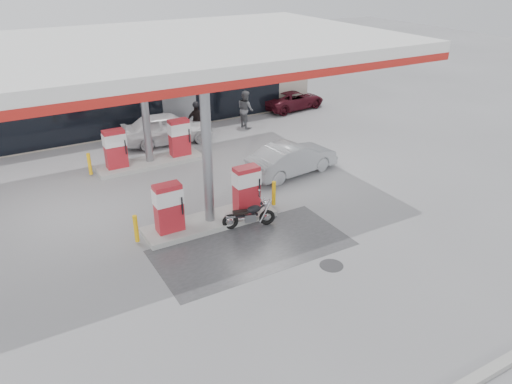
% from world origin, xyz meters
% --- Properties ---
extents(ground, '(90.00, 90.00, 0.00)m').
position_xyz_m(ground, '(0.00, 0.00, 0.00)').
color(ground, gray).
rests_on(ground, ground).
extents(wet_patch, '(6.00, 3.00, 0.00)m').
position_xyz_m(wet_patch, '(0.50, 0.00, 0.00)').
color(wet_patch, '#4C4C4F').
rests_on(wet_patch, ground).
extents(drain_cover, '(0.70, 0.70, 0.01)m').
position_xyz_m(drain_cover, '(2.00, -2.00, 0.00)').
color(drain_cover, '#38383A').
rests_on(drain_cover, ground).
extents(store_building, '(22.00, 8.22, 4.00)m').
position_xyz_m(store_building, '(0.01, 15.94, 2.01)').
color(store_building, '#BFB1A0').
rests_on(store_building, ground).
extents(canopy, '(16.00, 10.02, 5.51)m').
position_xyz_m(canopy, '(0.00, 5.00, 5.27)').
color(canopy, silver).
rests_on(canopy, ground).
extents(pump_island_near, '(5.14, 1.30, 1.78)m').
position_xyz_m(pump_island_near, '(0.00, 2.00, 0.71)').
color(pump_island_near, '#9E9E99').
rests_on(pump_island_near, ground).
extents(pump_island_far, '(5.14, 1.30, 1.78)m').
position_xyz_m(pump_island_far, '(0.00, 8.00, 0.71)').
color(pump_island_far, '#9E9E99').
rests_on(pump_island_far, ground).
extents(parked_motorcycle, '(1.75, 0.84, 0.92)m').
position_xyz_m(parked_motorcycle, '(1.07, 1.19, 0.41)').
color(parked_motorcycle, black).
rests_on(parked_motorcycle, ground).
extents(sedan_white, '(4.46, 2.23, 1.46)m').
position_xyz_m(sedan_white, '(1.66, 10.20, 0.73)').
color(sedan_white, white).
rests_on(sedan_white, ground).
extents(attendant, '(0.75, 0.95, 1.92)m').
position_xyz_m(attendant, '(6.00, 10.40, 0.96)').
color(attendant, '#5B5C61').
rests_on(attendant, ground).
extents(hatchback_silver, '(4.06, 1.83, 1.29)m').
position_xyz_m(hatchback_silver, '(4.74, 4.20, 0.65)').
color(hatchback_silver, '#96999D').
rests_on(hatchback_silver, ground).
extents(parked_car_right, '(4.07, 2.26, 1.08)m').
position_xyz_m(parked_car_right, '(10.00, 12.00, 0.54)').
color(parked_car_right, '#4B101B').
rests_on(parked_car_right, ground).
extents(biker_walking, '(1.02, 0.49, 1.69)m').
position_xyz_m(biker_walking, '(3.17, 10.20, 0.85)').
color(biker_walking, black).
rests_on(biker_walking, ground).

